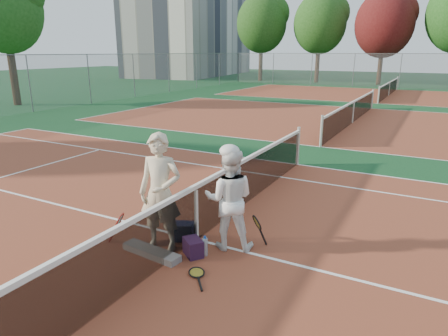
% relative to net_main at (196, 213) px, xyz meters
% --- Properties ---
extents(ground, '(130.00, 130.00, 0.00)m').
position_rel_net_main_xyz_m(ground, '(0.00, 0.00, -0.51)').
color(ground, '#103B1C').
rests_on(ground, ground).
extents(court_main, '(23.77, 10.97, 0.01)m').
position_rel_net_main_xyz_m(court_main, '(0.00, 0.00, -0.51)').
color(court_main, brown).
rests_on(court_main, ground).
extents(court_far_a, '(23.77, 10.97, 0.01)m').
position_rel_net_main_xyz_m(court_far_a, '(0.00, 13.50, -0.51)').
color(court_far_a, brown).
rests_on(court_far_a, ground).
extents(court_far_b, '(23.77, 10.97, 0.01)m').
position_rel_net_main_xyz_m(court_far_b, '(0.00, 27.00, -0.51)').
color(court_far_b, brown).
rests_on(court_far_b, ground).
extents(net_main, '(0.10, 10.98, 1.02)m').
position_rel_net_main_xyz_m(net_main, '(0.00, 0.00, 0.00)').
color(net_main, black).
rests_on(net_main, ground).
extents(net_far_a, '(0.10, 10.98, 1.02)m').
position_rel_net_main_xyz_m(net_far_a, '(0.00, 13.50, 0.00)').
color(net_far_a, black).
rests_on(net_far_a, ground).
extents(net_far_b, '(0.10, 10.98, 1.02)m').
position_rel_net_main_xyz_m(net_far_b, '(0.00, 27.00, 0.00)').
color(net_far_b, black).
rests_on(net_far_b, ground).
extents(fence_back, '(32.00, 0.06, 3.00)m').
position_rel_net_main_xyz_m(fence_back, '(0.00, 34.00, 0.99)').
color(fence_back, slate).
rests_on(fence_back, ground).
extents(apartment_block, '(12.96, 23.18, 15.00)m').
position_rel_net_main_xyz_m(apartment_block, '(-28.00, 44.00, 6.99)').
color(apartment_block, beige).
rests_on(apartment_block, ground).
extents(player_a, '(0.80, 0.62, 1.95)m').
position_rel_net_main_xyz_m(player_a, '(-0.35, -0.51, 0.46)').
color(player_a, beige).
rests_on(player_a, ground).
extents(player_b, '(1.00, 0.90, 1.70)m').
position_rel_net_main_xyz_m(player_b, '(0.61, 0.05, 0.34)').
color(player_b, white).
rests_on(player_b, ground).
extents(racket_red, '(0.38, 0.36, 0.55)m').
position_rel_net_main_xyz_m(racket_red, '(-1.08, -0.71, -0.24)').
color(racket_red, maroon).
rests_on(racket_red, ground).
extents(racket_black_held, '(0.38, 0.38, 0.56)m').
position_rel_net_main_xyz_m(racket_black_held, '(1.01, 0.26, -0.23)').
color(racket_black_held, black).
rests_on(racket_black_held, ground).
extents(racket_spare, '(0.60, 0.63, 0.04)m').
position_rel_net_main_xyz_m(racket_spare, '(0.59, -0.95, -0.49)').
color(racket_spare, black).
rests_on(racket_spare, ground).
extents(sports_bag_navy, '(0.46, 0.40, 0.30)m').
position_rel_net_main_xyz_m(sports_bag_navy, '(-0.22, -0.09, -0.36)').
color(sports_bag_navy, black).
rests_on(sports_bag_navy, ground).
extents(sports_bag_purple, '(0.43, 0.40, 0.29)m').
position_rel_net_main_xyz_m(sports_bag_purple, '(0.24, -0.49, -0.37)').
color(sports_bag_purple, black).
rests_on(sports_bag_purple, ground).
extents(net_cover_canvas, '(1.09, 0.36, 0.11)m').
position_rel_net_main_xyz_m(net_cover_canvas, '(-0.35, -0.81, -0.45)').
color(net_cover_canvas, '#655F5B').
rests_on(net_cover_canvas, ground).
extents(water_bottle, '(0.09, 0.09, 0.30)m').
position_rel_net_main_xyz_m(water_bottle, '(0.41, -0.41, -0.36)').
color(water_bottle, silver).
rests_on(water_bottle, ground).
extents(tree_back_0, '(5.39, 5.39, 9.17)m').
position_rel_net_main_xyz_m(tree_back_0, '(-14.67, 36.95, 5.54)').
color(tree_back_0, '#382314').
rests_on(tree_back_0, ground).
extents(tree_back_1, '(5.34, 5.34, 9.01)m').
position_rel_net_main_xyz_m(tree_back_1, '(-8.47, 37.61, 5.41)').
color(tree_back_1, '#382314').
rests_on(tree_back_1, ground).
extents(tree_back_maroon, '(5.49, 5.49, 8.84)m').
position_rel_net_main_xyz_m(tree_back_maroon, '(-2.20, 37.53, 5.16)').
color(tree_back_maroon, '#382314').
rests_on(tree_back_maroon, ground).
extents(tree_left_1, '(4.29, 4.29, 7.94)m').
position_rel_net_main_xyz_m(tree_left_1, '(-19.46, 10.38, 4.93)').
color(tree_left_1, '#382314').
rests_on(tree_left_1, ground).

